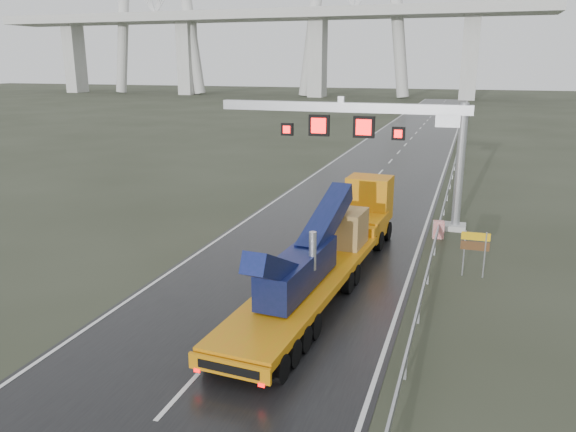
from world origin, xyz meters
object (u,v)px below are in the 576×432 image
(sign_gantry, at_px, (376,129))
(heavy_haul_truck, at_px, (335,241))
(exit_sign_pair, at_px, (475,245))
(striped_barrier, at_px, (438,230))

(sign_gantry, height_order, heavy_haul_truck, sign_gantry)
(sign_gantry, xyz_separation_m, exit_sign_pair, (5.85, -7.45, -4.13))
(heavy_haul_truck, bearing_deg, sign_gantry, 92.90)
(sign_gantry, height_order, striped_barrier, sign_gantry)
(heavy_haul_truck, height_order, exit_sign_pair, heavy_haul_truck)
(exit_sign_pair, bearing_deg, sign_gantry, 126.98)
(sign_gantry, relative_size, heavy_haul_truck, 0.85)
(sign_gantry, height_order, exit_sign_pair, sign_gantry)
(sign_gantry, relative_size, exit_sign_pair, 7.05)
(heavy_haul_truck, bearing_deg, exit_sign_pair, 19.74)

